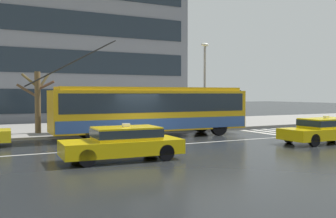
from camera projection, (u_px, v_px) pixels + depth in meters
ground_plane at (147, 143)px, 19.44m from camera, size 160.00×160.00×0.00m
sidewalk_slab at (97, 127)px, 27.50m from camera, size 80.00×10.00×0.14m
crosswalk_stripe_edge_near at (264, 133)px, 24.24m from camera, size 0.44×4.40×0.01m
crosswalk_stripe_inner_a at (274, 132)px, 24.65m from camera, size 0.44×4.40×0.01m
crosswalk_stripe_center at (285, 132)px, 25.06m from camera, size 0.44×4.40×0.01m
crosswalk_stripe_inner_b at (295, 131)px, 25.47m from camera, size 0.44×4.40×0.01m
lane_centre_line at (157, 146)px, 18.37m from camera, size 72.00×0.14×0.01m
trolleybus at (152, 109)px, 22.19m from camera, size 12.82×2.89×5.46m
taxi_oncoming_near at (123, 142)px, 14.39m from camera, size 4.59×2.04×1.39m
taxi_oncoming_far at (324, 129)px, 19.44m from camera, size 4.70×1.87×1.39m
bus_shelter at (97, 101)px, 23.92m from camera, size 4.18×1.59×2.64m
pedestrian_at_shelter at (89, 106)px, 23.47m from camera, size 1.36×1.36×2.03m
pedestrian_approaching_curb at (167, 106)px, 25.11m from camera, size 1.51×1.51×1.92m
pedestrian_walking_past at (106, 106)px, 23.99m from camera, size 1.33×1.33×2.01m
street_lamp at (205, 77)px, 26.22m from camera, size 0.60×0.32×5.89m
street_tree_bare at (37, 99)px, 22.94m from camera, size 2.17×0.97×3.72m
office_tower_corner_left at (41, 16)px, 39.18m from camera, size 26.68×15.51×21.17m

